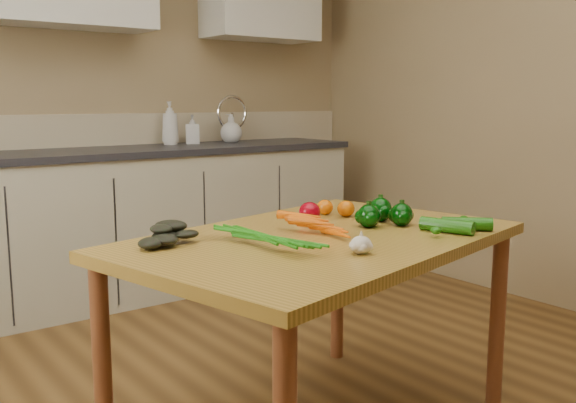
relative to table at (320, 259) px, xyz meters
The scene contains 17 objects.
room 0.60m from the table, 15.98° to the right, with size 4.04×5.04×2.64m.
counter_run 2.03m from the table, 83.01° to the left, with size 2.84×0.64×1.14m.
table is the anchor object (origin of this frame).
soap_bottle_a 2.24m from the table, 76.36° to the left, with size 0.11×0.11×0.28m, color silver.
soap_bottle_b 2.26m from the table, 72.43° to the left, with size 0.09×0.09×0.19m, color silver.
soap_bottle_c 2.34m from the table, 65.50° to the left, with size 0.15×0.15×0.19m, color silver.
carrot_bunch 0.14m from the table, behind, with size 0.25×0.19×0.07m, color #EB6005, non-canonical shape.
leafy_greens 0.54m from the table, 158.28° to the left, with size 0.19×0.18×0.10m, color black, non-canonical shape.
garlic_bulb 0.31m from the table, 105.03° to the right, with size 0.06×0.06×0.05m, color silver.
pepper_a 0.26m from the table, ahead, with size 0.08×0.08×0.08m, color #023104.
pepper_b 0.38m from the table, 10.45° to the left, with size 0.09×0.09×0.09m, color #023104.
pepper_c 0.37m from the table, ahead, with size 0.08×0.08×0.08m, color #023104.
tomato_a 0.28m from the table, 59.68° to the left, with size 0.08×0.08×0.08m, color #950210.
tomato_b 0.42m from the table, 47.66° to the left, with size 0.07×0.07×0.06m, color #CD5905.
tomato_c 0.39m from the table, 34.61° to the left, with size 0.07×0.07×0.06m, color #CD5905.
zucchini_a 0.54m from the table, 27.95° to the right, with size 0.05×0.05×0.17m, color #114E08.
zucchini_b 0.45m from the table, 31.49° to the right, with size 0.05×0.05×0.19m, color #114E08.
Camera 1 is at (-1.40, -1.45, 1.18)m, focal length 40.00 mm.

